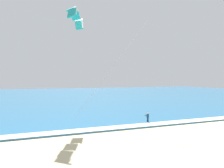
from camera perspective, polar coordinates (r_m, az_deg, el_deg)
name	(u,v)px	position (r m, az deg, el deg)	size (l,w,h in m)	color
sea	(93,94)	(87.16, -5.50, -3.04)	(200.00, 120.00, 0.20)	teal
surf_foam	(184,121)	(33.64, 20.22, -10.18)	(200.00, 1.95, 0.04)	white
surfboard	(148,123)	(31.97, 10.39, -11.09)	(0.89, 1.47, 0.09)	#239EC6
kitesurfer	(148,117)	(31.80, 10.37, -9.47)	(0.64, 0.63, 1.69)	#143347
kite_primary	(75,15)	(32.80, -10.78, 19.13)	(12.51, 6.99, 16.85)	teal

